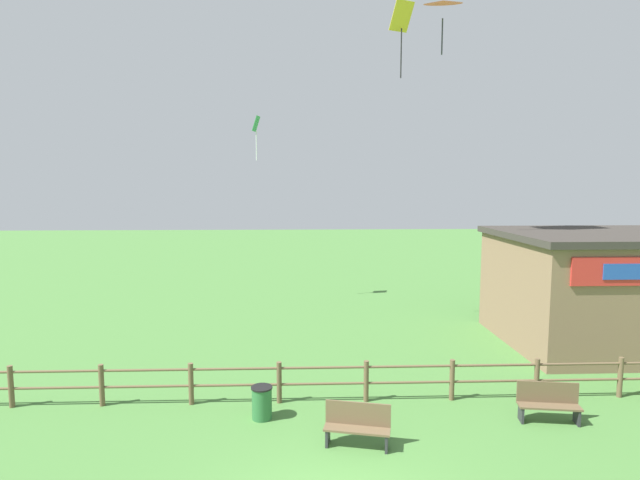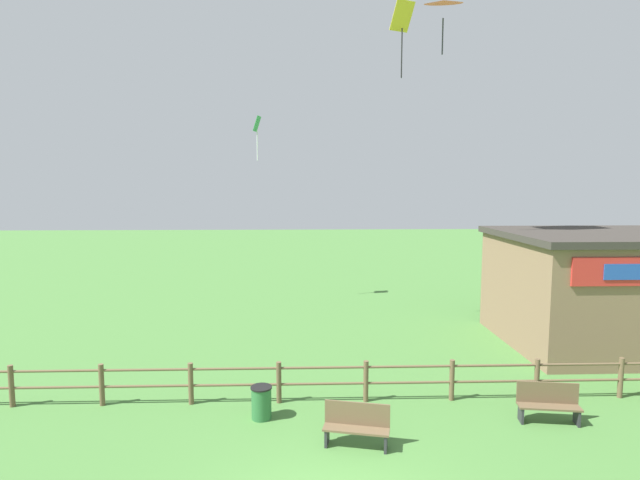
{
  "view_description": "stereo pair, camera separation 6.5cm",
  "coord_description": "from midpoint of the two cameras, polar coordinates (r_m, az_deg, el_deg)",
  "views": [
    {
      "loc": [
        -0.6,
        -8.13,
        5.95
      ],
      "look_at": [
        0.0,
        7.09,
        4.3
      ],
      "focal_mm": 28.0,
      "sensor_mm": 36.0,
      "label": 1
    },
    {
      "loc": [
        -0.53,
        -8.13,
        5.95
      ],
      "look_at": [
        0.0,
        7.09,
        4.3
      ],
      "focal_mm": 28.0,
      "sensor_mm": 36.0,
      "label": 2
    }
  ],
  "objects": [
    {
      "name": "kite_green_diamond",
      "position": [
        25.47,
        -7.38,
        12.35
      ],
      "size": [
        0.39,
        0.61,
        2.17
      ],
      "color": "green"
    },
    {
      "name": "wooden_fence",
      "position": [
        14.26,
        0.19,
        -15.59
      ],
      "size": [
        21.77,
        0.14,
        1.15
      ],
      "color": "brown",
      "rests_on": "ground_plane"
    },
    {
      "name": "kite_orange_delta",
      "position": [
        19.59,
        13.78,
        24.85
      ],
      "size": [
        1.57,
        1.5,
        2.09
      ],
      "color": "orange"
    },
    {
      "name": "park_bench_near_fence",
      "position": [
        12.21,
        4.13,
        -20.28
      ],
      "size": [
        1.56,
        0.73,
        1.0
      ],
      "color": "brown",
      "rests_on": "ground_plane"
    },
    {
      "name": "seaside_building",
      "position": [
        21.78,
        30.42,
        -4.75
      ],
      "size": [
        8.2,
        6.32,
        4.25
      ],
      "color": "#84664C",
      "rests_on": "ground_plane"
    },
    {
      "name": "kite_yellow_diamond",
      "position": [
        21.31,
        9.22,
        23.22
      ],
      "size": [
        0.98,
        0.84,
        2.84
      ],
      "color": "yellow"
    },
    {
      "name": "park_bench_by_building",
      "position": [
        14.46,
        24.52,
        -16.48
      ],
      "size": [
        1.55,
        0.63,
        1.0
      ],
      "color": "brown",
      "rests_on": "ground_plane"
    },
    {
      "name": "trash_bin",
      "position": [
        13.53,
        -6.8,
        -17.96
      ],
      "size": [
        0.55,
        0.55,
        0.84
      ],
      "color": "#2D6B38",
      "rests_on": "ground_plane"
    }
  ]
}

